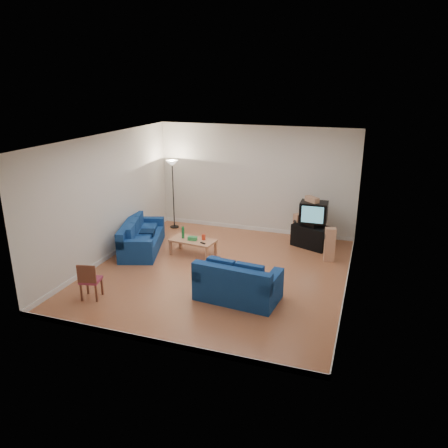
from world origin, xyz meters
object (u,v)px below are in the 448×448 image
(coffee_table, at_px, (193,242))
(sofa_loveseat, at_px, (237,286))
(sofa_three_seat, at_px, (140,239))
(tv_stand, at_px, (311,236))
(television, at_px, (314,212))

(coffee_table, bearing_deg, sofa_loveseat, -47.04)
(sofa_three_seat, relative_size, coffee_table, 1.82)
(sofa_loveseat, distance_m, tv_stand, 3.75)
(coffee_table, bearing_deg, tv_stand, 29.50)
(sofa_loveseat, distance_m, coffee_table, 2.71)
(sofa_three_seat, height_order, coffee_table, sofa_three_seat)
(sofa_loveseat, xyz_separation_m, tv_stand, (1.03, 3.61, -0.02))
(sofa_loveseat, relative_size, coffee_table, 1.44)
(sofa_loveseat, xyz_separation_m, coffee_table, (-1.84, 1.98, 0.05))
(sofa_loveseat, bearing_deg, television, 79.45)
(sofa_loveseat, height_order, television, television)
(sofa_three_seat, height_order, sofa_loveseat, sofa_loveseat)
(coffee_table, relative_size, television, 1.69)
(sofa_loveseat, height_order, coffee_table, sofa_loveseat)
(tv_stand, bearing_deg, coffee_table, -127.87)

